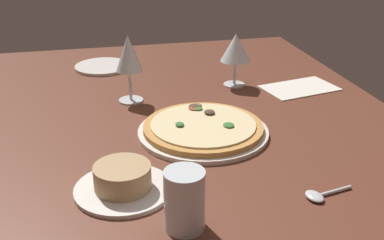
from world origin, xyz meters
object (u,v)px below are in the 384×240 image
(pizza_main, at_px, (203,129))
(spoon, at_px, (319,195))
(paper_menu, at_px, (300,88))
(water_glass, at_px, (185,203))
(wine_glass_near, at_px, (235,49))
(ramekin_on_saucer, at_px, (123,181))
(wine_glass_far, at_px, (129,55))
(side_plate, at_px, (103,67))

(pizza_main, relative_size, spoon, 3.01)
(paper_menu, bearing_deg, water_glass, 129.20)
(wine_glass_near, bearing_deg, paper_menu, -111.31)
(wine_glass_near, bearing_deg, pizza_main, 150.51)
(paper_menu, distance_m, spoon, 0.56)
(spoon, bearing_deg, paper_menu, -20.86)
(ramekin_on_saucer, bearing_deg, wine_glass_far, -8.01)
(wine_glass_near, xyz_separation_m, spoon, (-0.59, 0.03, -0.10))
(pizza_main, height_order, paper_menu, pizza_main)
(wine_glass_far, height_order, water_glass, wine_glass_far)
(wine_glass_near, bearing_deg, water_glass, 155.90)
(side_plate, xyz_separation_m, spoon, (-0.83, -0.33, 0.00))
(wine_glass_far, bearing_deg, pizza_main, -149.76)
(side_plate, bearing_deg, ramekin_on_saucer, 179.68)
(pizza_main, height_order, ramekin_on_saucer, ramekin_on_saucer)
(water_glass, xyz_separation_m, side_plate, (0.86, 0.08, -0.04))
(side_plate, relative_size, spoon, 1.78)
(pizza_main, distance_m, spoon, 0.33)
(side_plate, bearing_deg, pizza_main, -160.09)
(pizza_main, xyz_separation_m, wine_glass_near, (0.29, -0.16, 0.09))
(ramekin_on_saucer, xyz_separation_m, water_glass, (-0.13, -0.09, 0.03))
(paper_menu, bearing_deg, spoon, 147.45)
(paper_menu, bearing_deg, side_plate, 47.83)
(ramekin_on_saucer, distance_m, wine_glass_near, 0.62)
(ramekin_on_saucer, bearing_deg, water_glass, -146.26)
(water_glass, distance_m, side_plate, 0.87)
(pizza_main, xyz_separation_m, ramekin_on_saucer, (-0.20, 0.20, 0.01))
(ramekin_on_saucer, xyz_separation_m, spoon, (-0.10, -0.34, -0.02))
(wine_glass_near, distance_m, water_glass, 0.68)
(ramekin_on_saucer, bearing_deg, spoon, -106.21)
(ramekin_on_saucer, height_order, spoon, ramekin_on_saucer)
(wine_glass_far, distance_m, spoon, 0.61)
(pizza_main, relative_size, water_glass, 2.89)
(pizza_main, height_order, side_plate, pizza_main)
(ramekin_on_saucer, bearing_deg, paper_menu, -51.64)
(wine_glass_far, relative_size, spoon, 1.81)
(water_glass, relative_size, side_plate, 0.58)
(ramekin_on_saucer, height_order, wine_glass_far, wine_glass_far)
(wine_glass_near, xyz_separation_m, paper_menu, (-0.07, -0.17, -0.11))
(spoon, bearing_deg, pizza_main, 24.90)
(wine_glass_near, relative_size, side_plate, 0.86)
(wine_glass_far, distance_m, side_plate, 0.33)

